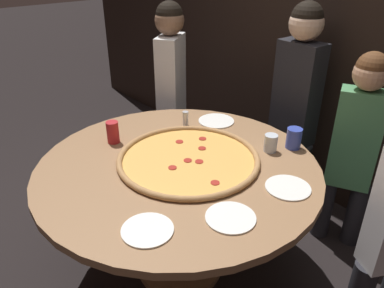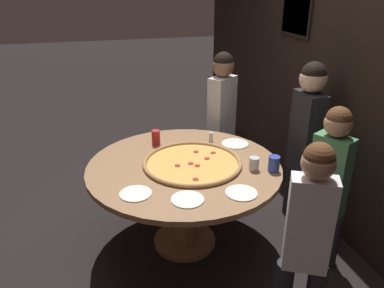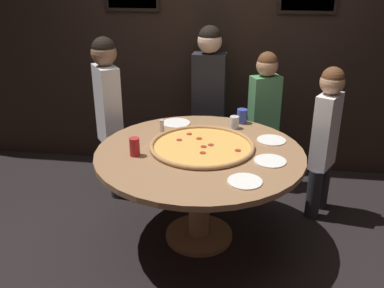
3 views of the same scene
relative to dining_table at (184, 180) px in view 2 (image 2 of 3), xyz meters
The scene contains 16 objects.
ground_plane 0.60m from the dining_table, ahead, with size 24.00×24.00×0.00m, color black.
back_wall 1.52m from the dining_table, 90.00° to the left, with size 6.40×0.08×2.60m.
dining_table is the anchor object (origin of this frame).
giant_pizza 0.17m from the dining_table, 81.88° to the left, with size 0.77×0.77×0.03m.
drink_cup_near_left 0.57m from the dining_table, 65.27° to the left, with size 0.07×0.07×0.10m, color silver.
drink_cup_centre_back 0.71m from the dining_table, 65.54° to the left, with size 0.09×0.09×0.12m, color #384CB7.
drink_cup_beside_pizza 0.50m from the dining_table, 162.92° to the right, with size 0.07×0.07×0.13m, color #B22328.
white_plate_right_side 0.61m from the dining_table, 116.41° to the left, with size 0.23×0.23×0.01m, color white.
white_plate_far_back 0.60m from the dining_table, 27.00° to the left, with size 0.22×0.22×0.01m, color white.
white_plate_beside_cup 0.53m from the dining_table, 12.05° to the right, with size 0.22×0.22×0.01m, color white.
white_plate_left_side 0.56m from the dining_table, 51.69° to the right, with size 0.22×0.22×0.01m, color white.
condiment_shaker 0.51m from the dining_table, 135.91° to the left, with size 0.04×0.04×0.10m.
diner_far_right 1.10m from the dining_table, 92.35° to the left, with size 0.37×0.22×1.47m.
diner_side_left 1.10m from the dining_table, 144.49° to the left, with size 0.31×0.36×1.43m.
diner_side_right 1.08m from the dining_table, 28.03° to the left, with size 0.25×0.33×1.26m.
diner_centre_back 1.08m from the dining_table, 63.99° to the left, with size 0.34×0.24×1.27m.
Camera 2 is at (2.50, -0.64, 2.05)m, focal length 35.00 mm.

